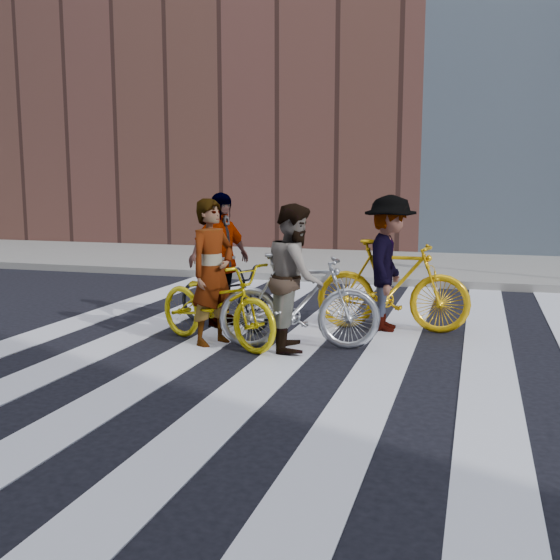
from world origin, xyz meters
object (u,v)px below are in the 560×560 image
at_px(bike_dark_rear, 224,295).
at_px(bike_yellow_left, 217,303).
at_px(bike_silver_mid, 299,301).
at_px(bike_yellow_right, 392,286).
at_px(rider_left, 212,273).
at_px(rider_mid, 295,277).
at_px(rider_right, 389,264).
at_px(rider_rear, 220,260).

bearing_deg(bike_dark_rear, bike_yellow_left, -139.61).
distance_m(bike_silver_mid, bike_yellow_right, 1.59).
xyz_separation_m(bike_yellow_left, rider_left, (-0.05, 0.00, 0.37)).
distance_m(bike_yellow_left, rider_mid, 1.02).
bearing_deg(rider_right, bike_yellow_right, -91.18).
relative_size(bike_dark_rear, rider_right, 0.93).
xyz_separation_m(bike_yellow_left, rider_mid, (0.96, 0.08, 0.35)).
height_order(bike_dark_rear, rider_rear, rider_rear).
distance_m(bike_silver_mid, bike_dark_rear, 1.59).
relative_size(bike_yellow_right, bike_dark_rear, 1.21).
bearing_deg(bike_yellow_right, bike_dark_rear, 99.20).
xyz_separation_m(bike_silver_mid, bike_dark_rear, (-1.31, 0.89, -0.13)).
height_order(rider_mid, rider_right, rider_right).
bearing_deg(rider_mid, bike_silver_mid, -104.60).
distance_m(bike_yellow_left, rider_left, 0.38).
xyz_separation_m(bike_yellow_left, bike_yellow_right, (1.93, 1.38, 0.10)).
relative_size(bike_yellow_left, bike_dark_rear, 1.16).
bearing_deg(bike_silver_mid, bike_yellow_left, 80.17).
height_order(bike_yellow_left, rider_rear, rider_rear).
xyz_separation_m(bike_silver_mid, rider_left, (-1.06, -0.08, 0.31)).
height_order(bike_silver_mid, rider_right, rider_right).
bearing_deg(rider_mid, rider_left, 80.17).
bearing_deg(rider_rear, rider_left, -139.61).
xyz_separation_m(rider_left, rider_mid, (1.01, 0.08, -0.03)).
xyz_separation_m(rider_mid, rider_rear, (-1.31, 0.89, 0.05)).
height_order(bike_yellow_right, rider_right, rider_right).
relative_size(bike_yellow_left, rider_mid, 1.13).
height_order(bike_yellow_right, rider_mid, rider_mid).
distance_m(bike_yellow_left, bike_silver_mid, 1.01).
relative_size(bike_yellow_right, rider_rear, 1.11).
distance_m(bike_yellow_left, rider_rear, 1.11).
bearing_deg(bike_silver_mid, rider_left, 79.94).
relative_size(bike_dark_rear, rider_mid, 0.97).
bearing_deg(bike_yellow_left, bike_yellow_right, -29.76).
bearing_deg(bike_yellow_left, rider_mid, -60.40).
relative_size(rider_mid, rider_rear, 0.94).
bearing_deg(bike_yellow_right, rider_rear, 98.98).
relative_size(bike_yellow_left, rider_rear, 1.06).
relative_size(bike_yellow_right, rider_right, 1.12).
bearing_deg(bike_yellow_left, rider_rear, 44.34).
height_order(rider_right, rider_rear, rider_rear).
bearing_deg(rider_mid, bike_yellow_right, -51.33).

